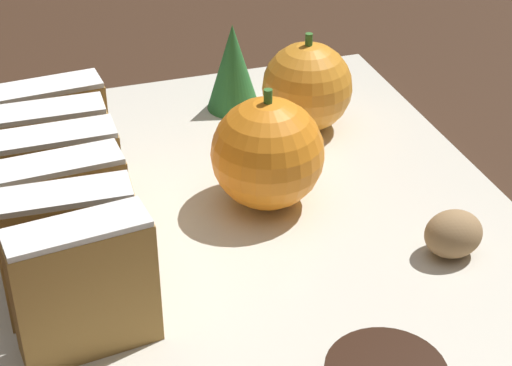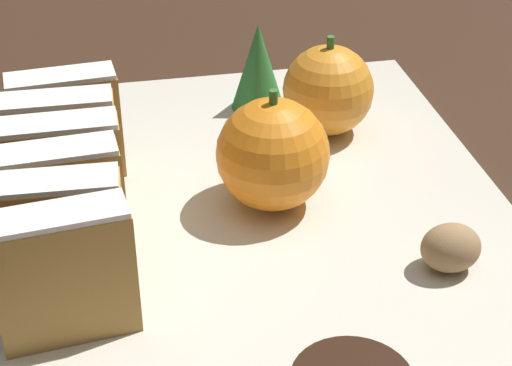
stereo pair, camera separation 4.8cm
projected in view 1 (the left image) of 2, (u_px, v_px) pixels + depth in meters
The scene contains 12 objects.
ground_plane at pixel (256, 243), 0.51m from camera, with size 6.00×6.00×0.00m, color #382316.
serving_platter at pixel (256, 234), 0.50m from camera, with size 0.31×0.42×0.01m.
stollen_slice_front at pixel (84, 288), 0.40m from camera, with size 0.07×0.03×0.07m.
stollen_slice_second at pixel (71, 252), 0.42m from camera, with size 0.07×0.03×0.07m.
stollen_slice_third at pixel (65, 219), 0.44m from camera, with size 0.07×0.03×0.07m.
stollen_slice_fourth at pixel (61, 189), 0.47m from camera, with size 0.07×0.02×0.07m.
stollen_slice_fifth at pixel (53, 163), 0.49m from camera, with size 0.07×0.02×0.07m.
stollen_slice_sixth at pixel (52, 138), 0.52m from camera, with size 0.07×0.03×0.07m.
orange_near at pixel (307, 87), 0.59m from camera, with size 0.06×0.06×0.07m.
orange_far at pixel (268, 153), 0.50m from camera, with size 0.07×0.07×0.08m.
walnut at pixel (453, 234), 0.47m from camera, with size 0.03×0.03×0.03m.
evergreen_sprig at pixel (233, 67), 0.61m from camera, with size 0.04×0.04×0.06m.
Camera 1 is at (-0.13, -0.39, 0.30)m, focal length 60.00 mm.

